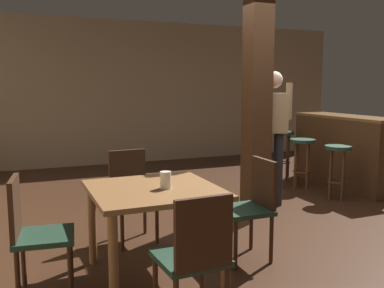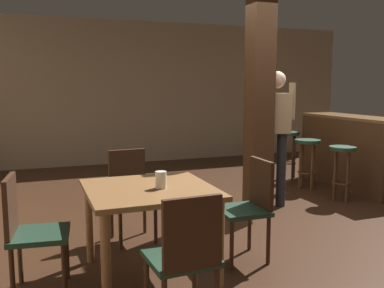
{
  "view_description": "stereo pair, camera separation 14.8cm",
  "coord_description": "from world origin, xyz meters",
  "px_view_note": "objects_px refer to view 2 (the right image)",
  "views": [
    {
      "loc": [
        -2.79,
        -3.87,
        1.55
      ],
      "look_at": [
        -1.09,
        0.25,
        0.93
      ],
      "focal_mm": 40.0,
      "sensor_mm": 36.0,
      "label": 1
    },
    {
      "loc": [
        -2.65,
        -3.93,
        1.55
      ],
      "look_at": [
        -1.09,
        0.25,
        0.93
      ],
      "focal_mm": 40.0,
      "sensor_mm": 36.0,
      "label": 2
    }
  ],
  "objects_px": {
    "chair_north": "(130,190)",
    "standing_person": "(276,129)",
    "bar_stool_near": "(342,160)",
    "bar_stool_far": "(289,144)",
    "dining_table": "(150,201)",
    "chair_south": "(185,254)",
    "napkin_cup": "(161,180)",
    "chair_west": "(29,228)",
    "bar_counter": "(347,151)",
    "bar_stool_mid": "(307,151)",
    "chair_east": "(249,204)"
  },
  "relations": [
    {
      "from": "chair_east",
      "to": "bar_stool_far",
      "type": "xyz_separation_m",
      "value": [
        2.19,
        2.71,
        0.07
      ]
    },
    {
      "from": "chair_west",
      "to": "bar_stool_mid",
      "type": "height_order",
      "value": "chair_west"
    },
    {
      "from": "chair_west",
      "to": "bar_stool_far",
      "type": "bearing_deg",
      "value": 34.07
    },
    {
      "from": "chair_west",
      "to": "bar_stool_mid",
      "type": "bearing_deg",
      "value": 27.56
    },
    {
      "from": "standing_person",
      "to": "bar_stool_mid",
      "type": "xyz_separation_m",
      "value": [
        0.95,
        0.64,
        -0.43
      ]
    },
    {
      "from": "chair_east",
      "to": "chair_south",
      "type": "bearing_deg",
      "value": -136.45
    },
    {
      "from": "chair_east",
      "to": "bar_counter",
      "type": "distance_m",
      "value": 3.27
    },
    {
      "from": "dining_table",
      "to": "chair_north",
      "type": "xyz_separation_m",
      "value": [
        0.03,
        0.88,
        -0.12
      ]
    },
    {
      "from": "chair_north",
      "to": "bar_stool_far",
      "type": "bearing_deg",
      "value": 30.98
    },
    {
      "from": "bar_counter",
      "to": "bar_stool_near",
      "type": "distance_m",
      "value": 0.84
    },
    {
      "from": "chair_east",
      "to": "chair_south",
      "type": "height_order",
      "value": "same"
    },
    {
      "from": "bar_stool_near",
      "to": "bar_stool_far",
      "type": "bearing_deg",
      "value": 85.23
    },
    {
      "from": "chair_west",
      "to": "standing_person",
      "type": "xyz_separation_m",
      "value": [
        2.94,
        1.39,
        0.5
      ]
    },
    {
      "from": "chair_north",
      "to": "standing_person",
      "type": "height_order",
      "value": "standing_person"
    },
    {
      "from": "standing_person",
      "to": "bar_counter",
      "type": "xyz_separation_m",
      "value": [
        1.57,
        0.5,
        -0.45
      ]
    },
    {
      "from": "napkin_cup",
      "to": "bar_stool_mid",
      "type": "bearing_deg",
      "value": 35.86
    },
    {
      "from": "chair_north",
      "to": "napkin_cup",
      "type": "xyz_separation_m",
      "value": [
        0.04,
        -0.94,
        0.3
      ]
    },
    {
      "from": "bar_stool_far",
      "to": "chair_north",
      "type": "bearing_deg",
      "value": -149.02
    },
    {
      "from": "chair_east",
      "to": "bar_stool_mid",
      "type": "xyz_separation_m",
      "value": [
        2.05,
        2.02,
        0.06
      ]
    },
    {
      "from": "chair_north",
      "to": "standing_person",
      "type": "bearing_deg",
      "value": 14.41
    },
    {
      "from": "dining_table",
      "to": "chair_south",
      "type": "xyz_separation_m",
      "value": [
        -0.0,
        -0.86,
        -0.12
      ]
    },
    {
      "from": "chair_south",
      "to": "chair_east",
      "type": "bearing_deg",
      "value": 43.55
    },
    {
      "from": "bar_stool_near",
      "to": "chair_east",
      "type": "bearing_deg",
      "value": -148.33
    },
    {
      "from": "napkin_cup",
      "to": "bar_stool_mid",
      "type": "distance_m",
      "value": 3.57
    },
    {
      "from": "chair_west",
      "to": "chair_east",
      "type": "xyz_separation_m",
      "value": [
        1.83,
        0.01,
        0.0
      ]
    },
    {
      "from": "chair_north",
      "to": "bar_counter",
      "type": "distance_m",
      "value": 3.69
    },
    {
      "from": "napkin_cup",
      "to": "chair_west",
      "type": "bearing_deg",
      "value": 176.7
    },
    {
      "from": "chair_east",
      "to": "chair_south",
      "type": "xyz_separation_m",
      "value": [
        -0.92,
        -0.87,
        0.0
      ]
    },
    {
      "from": "bar_stool_near",
      "to": "bar_stool_far",
      "type": "distance_m",
      "value": 1.44
    },
    {
      "from": "bar_counter",
      "to": "bar_stool_near",
      "type": "height_order",
      "value": "bar_counter"
    },
    {
      "from": "napkin_cup",
      "to": "bar_stool_near",
      "type": "bearing_deg",
      "value": 24.87
    },
    {
      "from": "napkin_cup",
      "to": "bar_stool_far",
      "type": "distance_m",
      "value": 4.12
    },
    {
      "from": "chair_north",
      "to": "dining_table",
      "type": "bearing_deg",
      "value": -92.2
    },
    {
      "from": "chair_west",
      "to": "chair_south",
      "type": "relative_size",
      "value": 1.0
    },
    {
      "from": "bar_stool_near",
      "to": "bar_stool_far",
      "type": "relative_size",
      "value": 0.94
    },
    {
      "from": "napkin_cup",
      "to": "bar_stool_mid",
      "type": "relative_size",
      "value": 0.18
    },
    {
      "from": "standing_person",
      "to": "bar_stool_far",
      "type": "relative_size",
      "value": 2.19
    },
    {
      "from": "chair_west",
      "to": "bar_stool_far",
      "type": "relative_size",
      "value": 1.13
    },
    {
      "from": "bar_stool_near",
      "to": "bar_stool_far",
      "type": "height_order",
      "value": "bar_stool_far"
    },
    {
      "from": "standing_person",
      "to": "bar_stool_near",
      "type": "xyz_separation_m",
      "value": [
        0.97,
        -0.1,
        -0.45
      ]
    },
    {
      "from": "bar_counter",
      "to": "bar_stool_near",
      "type": "relative_size",
      "value": 2.44
    },
    {
      "from": "chair_north",
      "to": "chair_south",
      "type": "relative_size",
      "value": 1.0
    },
    {
      "from": "chair_east",
      "to": "bar_stool_near",
      "type": "xyz_separation_m",
      "value": [
        2.08,
        1.28,
        0.05
      ]
    },
    {
      "from": "chair_east",
      "to": "bar_stool_far",
      "type": "relative_size",
      "value": 1.13
    },
    {
      "from": "chair_south",
      "to": "bar_stool_far",
      "type": "distance_m",
      "value": 4.75
    },
    {
      "from": "chair_west",
      "to": "dining_table",
      "type": "bearing_deg",
      "value": 0.21
    },
    {
      "from": "dining_table",
      "to": "chair_north",
      "type": "height_order",
      "value": "chair_north"
    },
    {
      "from": "chair_south",
      "to": "bar_stool_mid",
      "type": "distance_m",
      "value": 4.14
    },
    {
      "from": "napkin_cup",
      "to": "standing_person",
      "type": "bearing_deg",
      "value": 36.73
    },
    {
      "from": "napkin_cup",
      "to": "standing_person",
      "type": "xyz_separation_m",
      "value": [
        1.94,
        1.45,
        0.2
      ]
    }
  ]
}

